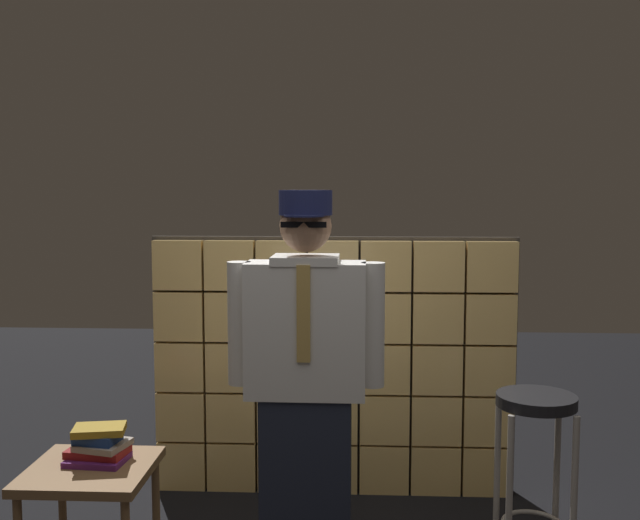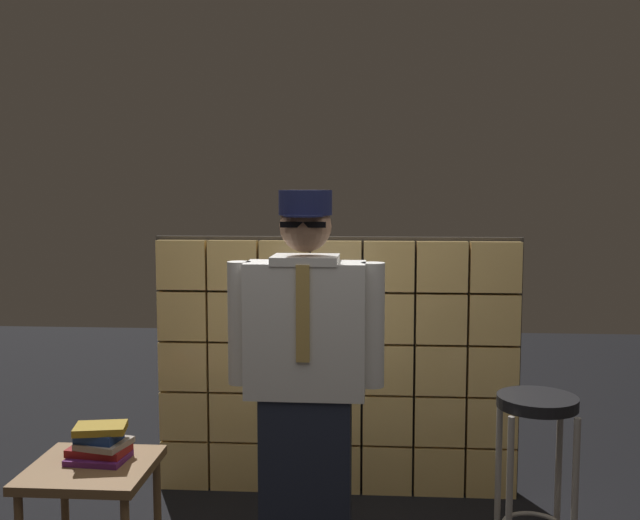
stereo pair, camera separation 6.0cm
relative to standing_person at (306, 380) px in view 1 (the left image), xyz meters
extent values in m
cube|color=#F2C672|center=(-0.77, 0.91, -0.75)|extent=(0.27, 0.08, 0.27)
cube|color=#F2C672|center=(-0.48, 0.91, -0.75)|extent=(0.27, 0.08, 0.27)
cube|color=#F2C672|center=(-0.20, 0.91, -0.75)|extent=(0.27, 0.08, 0.27)
cube|color=#F2C672|center=(0.09, 0.91, -0.75)|extent=(0.27, 0.08, 0.27)
cube|color=#F2C672|center=(0.38, 0.91, -0.75)|extent=(0.27, 0.08, 0.27)
cube|color=#F2C672|center=(0.66, 0.91, -0.75)|extent=(0.27, 0.08, 0.27)
cube|color=#F2C672|center=(0.95, 0.91, -0.75)|extent=(0.27, 0.08, 0.27)
cube|color=#F2C672|center=(-0.77, 0.91, -0.46)|extent=(0.27, 0.08, 0.27)
cube|color=#F2C672|center=(-0.48, 0.91, -0.46)|extent=(0.27, 0.08, 0.27)
cube|color=#F2C672|center=(-0.20, 0.91, -0.46)|extent=(0.27, 0.08, 0.27)
cube|color=#F2C672|center=(0.09, 0.91, -0.46)|extent=(0.27, 0.08, 0.27)
cube|color=#F2C672|center=(0.38, 0.91, -0.46)|extent=(0.27, 0.08, 0.27)
cube|color=#F2C672|center=(0.66, 0.91, -0.46)|extent=(0.27, 0.08, 0.27)
cube|color=#F2C672|center=(0.95, 0.91, -0.46)|extent=(0.27, 0.08, 0.27)
cube|color=#F2C672|center=(-0.77, 0.91, -0.18)|extent=(0.27, 0.08, 0.27)
cube|color=#F2C672|center=(-0.48, 0.91, -0.18)|extent=(0.27, 0.08, 0.27)
cube|color=#F2C672|center=(-0.20, 0.91, -0.18)|extent=(0.27, 0.08, 0.27)
cube|color=#F2C672|center=(0.09, 0.91, -0.18)|extent=(0.27, 0.08, 0.27)
cube|color=#F2C672|center=(0.38, 0.91, -0.18)|extent=(0.27, 0.08, 0.27)
cube|color=#F2C672|center=(0.66, 0.91, -0.18)|extent=(0.27, 0.08, 0.27)
cube|color=#F2C672|center=(0.95, 0.91, -0.18)|extent=(0.27, 0.08, 0.27)
cube|color=#F2C672|center=(-0.77, 0.91, 0.11)|extent=(0.27, 0.08, 0.27)
cube|color=#F2C672|center=(-0.48, 0.91, 0.11)|extent=(0.27, 0.08, 0.27)
cube|color=#F2C672|center=(-0.20, 0.91, 0.11)|extent=(0.27, 0.08, 0.27)
cube|color=#F2C672|center=(0.09, 0.91, 0.11)|extent=(0.27, 0.08, 0.27)
cube|color=#F2C672|center=(0.38, 0.91, 0.11)|extent=(0.27, 0.08, 0.27)
cube|color=#F2C672|center=(0.66, 0.91, 0.11)|extent=(0.27, 0.08, 0.27)
cube|color=#F2C672|center=(0.95, 0.91, 0.11)|extent=(0.27, 0.08, 0.27)
cube|color=#F2C672|center=(-0.77, 0.91, 0.40)|extent=(0.27, 0.08, 0.27)
cube|color=#F2C672|center=(-0.48, 0.91, 0.40)|extent=(0.27, 0.08, 0.27)
cube|color=#F2C672|center=(-0.20, 0.91, 0.40)|extent=(0.27, 0.08, 0.27)
cube|color=#F2C672|center=(0.09, 0.91, 0.40)|extent=(0.27, 0.08, 0.27)
cube|color=#F2C672|center=(0.38, 0.91, 0.40)|extent=(0.27, 0.08, 0.27)
cube|color=#F2C672|center=(0.66, 0.91, 0.40)|extent=(0.27, 0.08, 0.27)
cube|color=#F2C672|center=(0.95, 0.91, 0.40)|extent=(0.27, 0.08, 0.27)
cube|color=#38332D|center=(0.09, 0.96, -0.18)|extent=(2.03, 0.02, 1.46)
cube|color=#1E2333|center=(0.00, 0.00, -0.48)|extent=(0.39, 0.20, 0.81)
cube|color=silver|center=(0.00, 0.00, 0.22)|extent=(0.51, 0.23, 0.58)
cube|color=tan|center=(0.00, -0.12, 0.31)|extent=(0.06, 0.01, 0.40)
cube|color=silver|center=(0.00, 0.00, 0.52)|extent=(0.28, 0.24, 0.04)
sphere|color=#A87A5B|center=(0.00, 0.00, 0.66)|extent=(0.22, 0.22, 0.22)
ellipsoid|color=black|center=(0.00, -0.05, 0.62)|extent=(0.14, 0.08, 0.10)
cube|color=black|center=(0.00, -0.10, 0.67)|extent=(0.19, 0.01, 0.02)
cylinder|color=#191E47|center=(0.00, -0.08, 0.71)|extent=(0.17, 0.17, 0.01)
cylinder|color=#191E47|center=(0.00, 0.00, 0.76)|extent=(0.23, 0.23, 0.10)
cylinder|color=silver|center=(0.29, 0.00, 0.24)|extent=(0.10, 0.10, 0.53)
cylinder|color=silver|center=(-0.29, 0.00, 0.24)|extent=(0.10, 0.10, 0.53)
cylinder|color=black|center=(0.99, 0.02, -0.09)|extent=(0.34, 0.34, 0.05)
cylinder|color=#A59E93|center=(0.85, -0.11, -0.50)|extent=(0.03, 0.03, 0.77)
cylinder|color=#A59E93|center=(1.12, -0.11, -0.50)|extent=(0.03, 0.03, 0.77)
cylinder|color=#A59E93|center=(0.85, 0.16, -0.50)|extent=(0.03, 0.03, 0.77)
cylinder|color=#A59E93|center=(1.12, 0.16, -0.50)|extent=(0.03, 0.03, 0.77)
cube|color=brown|center=(-0.92, -0.09, -0.39)|extent=(0.52, 0.52, 0.04)
cylinder|color=brown|center=(-1.14, 0.13, -0.65)|extent=(0.04, 0.04, 0.48)
cylinder|color=brown|center=(-0.70, 0.13, -0.65)|extent=(0.04, 0.04, 0.48)
cube|color=#591E66|center=(-0.91, -0.04, -0.36)|extent=(0.26, 0.21, 0.03)
cube|color=maroon|center=(-0.91, -0.03, -0.33)|extent=(0.27, 0.19, 0.03)
cube|color=gray|center=(-0.89, -0.02, -0.30)|extent=(0.24, 0.23, 0.03)
cube|color=navy|center=(-0.91, -0.03, -0.26)|extent=(0.20, 0.16, 0.04)
cube|color=olive|center=(-0.90, -0.03, -0.23)|extent=(0.24, 0.18, 0.03)
camera|label=1|loc=(0.21, -3.08, 0.82)|focal=41.21mm
camera|label=2|loc=(0.27, -3.07, 0.82)|focal=41.21mm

